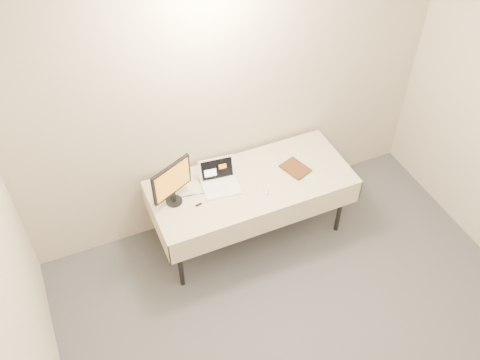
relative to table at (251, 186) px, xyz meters
name	(u,v)px	position (x,y,z in m)	size (l,w,h in m)	color
back_wall	(231,99)	(0.00, 0.45, 0.67)	(4.00, 0.10, 2.70)	beige
table	(251,186)	(0.00, 0.00, 0.00)	(1.86, 0.81, 0.74)	black
laptop	(220,180)	(-0.28, 0.08, 0.12)	(0.36, 0.34, 0.22)	white
monitor	(172,182)	(-0.72, 0.04, 0.31)	(0.39, 0.20, 0.43)	black
book	(289,164)	(0.35, -0.05, 0.19)	(0.19, 0.02, 0.25)	brown
alarm_clock	(219,170)	(-0.22, 0.23, 0.09)	(0.15, 0.09, 0.06)	black
clicker	(266,191)	(0.07, -0.17, 0.07)	(0.04, 0.09, 0.02)	silver
paper_form	(303,170)	(0.51, -0.05, 0.06)	(0.10, 0.26, 0.00)	#BCEBBB
usb_dongle	(199,205)	(-0.54, -0.08, 0.07)	(0.06, 0.02, 0.01)	black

